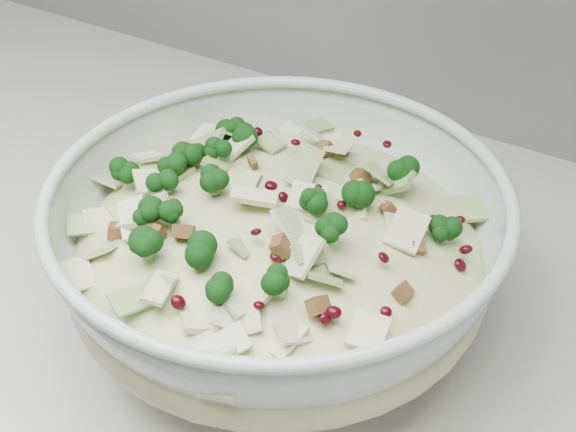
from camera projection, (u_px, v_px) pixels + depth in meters
name	position (u px, v px, depth m)	size (l,w,h in m)	color
counter	(78.00, 396.00, 1.18)	(3.60, 0.60, 0.90)	#AFAFAA
mixing_bowl	(279.00, 257.00, 0.62)	(0.45, 0.45, 0.14)	#B5C7BB
salad	(278.00, 234.00, 0.61)	(0.45, 0.45, 0.14)	#C6CF8D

